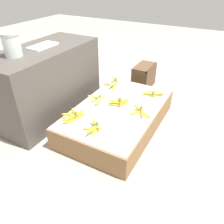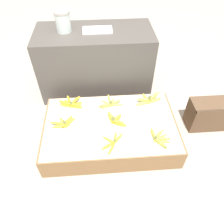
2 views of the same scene
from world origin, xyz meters
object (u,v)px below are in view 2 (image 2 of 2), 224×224
Objects in this scene: banana_bunch_middle_left at (64,123)px; banana_bunch_middle_midleft at (115,119)px; wooden_crate at (208,114)px; banana_bunch_back_midright at (149,99)px; banana_bunch_front_midright at (159,138)px; glass_jar at (63,21)px; foam_tray_white at (97,30)px; banana_bunch_back_left at (71,103)px; banana_bunch_front_midleft at (113,142)px; banana_bunch_back_midleft at (110,103)px.

banana_bunch_middle_left is 0.46m from banana_bunch_middle_midleft.
wooden_crate is at bearing 4.14° from banana_bunch_middle_left.
wooden_crate is at bearing -14.47° from banana_bunch_back_midright.
glass_jar is (-0.79, 1.03, 0.57)m from banana_bunch_front_midright.
banana_bunch_back_left is at bearing -118.43° from foam_tray_white.
foam_tray_white reaches higher than banana_bunch_back_left.
banana_bunch_back_midright is (0.00, 0.47, 0.01)m from banana_bunch_front_midright.
banana_bunch_front_midleft is at bearing -29.35° from banana_bunch_middle_left.
banana_bunch_front_midleft is 0.46m from banana_bunch_back_midleft.
banana_bunch_front_midleft is 0.78× the size of foam_tray_white.
glass_jar reaches higher than banana_bunch_front_midright.
wooden_crate is at bearing -33.45° from foam_tray_white.
banana_bunch_middle_left is (-0.80, 0.22, 0.00)m from banana_bunch_front_midright.
banana_bunch_middle_left is 0.26m from banana_bunch_back_left.
banana_bunch_middle_left is at bearing -113.55° from foam_tray_white.
wooden_crate and banana_bunch_front_midright have the same top height.
banana_bunch_front_midright is at bearing -50.25° from banana_bunch_back_midleft.
banana_bunch_back_midright is at bearing -49.06° from foam_tray_white.
glass_jar reaches higher than banana_bunch_front_midleft.
banana_bunch_front_midright is 0.99× the size of banana_bunch_middle_left.
banana_bunch_middle_left reaches higher than banana_bunch_front_midright.
banana_bunch_middle_midleft is 0.92m from foam_tray_white.
banana_bunch_front_midleft is 0.99× the size of banana_bunch_front_midright.
foam_tray_white reaches higher than wooden_crate.
banana_bunch_front_midleft is 1.25m from glass_jar.
banana_bunch_middle_left is 1.29× the size of banana_bunch_middle_midleft.
banana_bunch_front_midleft is 0.89× the size of banana_bunch_back_midleft.
foam_tray_white is at bearing 130.94° from banana_bunch_back_midright.
foam_tray_white is (0.34, 0.78, 0.47)m from banana_bunch_middle_left.
foam_tray_white is (-0.09, 0.56, 0.48)m from banana_bunch_back_midleft.
wooden_crate is at bearing -6.54° from banana_bunch_back_left.
banana_bunch_middle_midleft is 0.73× the size of banana_bunch_back_left.
banana_bunch_front_midleft is 0.39m from banana_bunch_front_midright.
banana_bunch_front_midright is at bearing 1.64° from banana_bunch_front_midleft.
banana_bunch_middle_midleft is 0.64× the size of banana_bunch_back_midright.
banana_bunch_middle_left is 0.79× the size of foam_tray_white.
banana_bunch_back_left is 0.77m from foam_tray_white.
banana_bunch_back_left reaches higher than banana_bunch_back_midleft.
banana_bunch_middle_midleft is 0.91× the size of glass_jar.
foam_tray_white reaches higher than banana_bunch_middle_left.
banana_bunch_back_midleft is at bearing 88.41° from banana_bunch_front_midleft.
glass_jar is at bearing 176.68° from foam_tray_white.
banana_bunch_front_midright is at bearing -32.78° from banana_bunch_middle_midleft.
wooden_crate is 1.63× the size of banana_bunch_front_midleft.
banana_bunch_back_left is 0.75m from banana_bunch_back_midright.
banana_bunch_front_midleft is at bearing -160.87° from wooden_crate.
wooden_crate is 1.62× the size of banana_bunch_front_midright.
foam_tray_white is at bearing 146.55° from wooden_crate.
wooden_crate is 1.61× the size of banana_bunch_middle_left.
banana_bunch_front_midleft and banana_bunch_back_midleft have the same top height.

